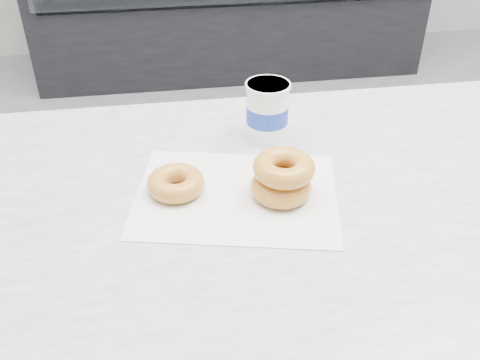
# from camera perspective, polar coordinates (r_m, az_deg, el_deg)

# --- Properties ---
(ground) EXTENTS (5.00, 5.00, 0.00)m
(ground) POSITION_cam_1_polar(r_m,az_deg,el_deg) (2.00, 7.25, -11.49)
(ground) COLOR gray
(ground) RESTS_ON ground
(counter) EXTENTS (3.06, 0.76, 0.90)m
(counter) POSITION_cam_1_polar(r_m,az_deg,el_deg) (1.30, 15.75, -16.41)
(counter) COLOR #333335
(counter) RESTS_ON ground
(wax_paper) EXTENTS (0.39, 0.33, 0.00)m
(wax_paper) POSITION_cam_1_polar(r_m,az_deg,el_deg) (0.91, -0.40, -1.61)
(wax_paper) COLOR silver
(wax_paper) RESTS_ON counter
(donut_single) EXTENTS (0.12, 0.12, 0.03)m
(donut_single) POSITION_cam_1_polar(r_m,az_deg,el_deg) (0.91, -6.85, -0.31)
(donut_single) COLOR #C67836
(donut_single) RESTS_ON wax_paper
(donut_stack) EXTENTS (0.13, 0.13, 0.07)m
(donut_stack) POSITION_cam_1_polar(r_m,az_deg,el_deg) (0.89, 4.54, 0.29)
(donut_stack) COLOR #C67836
(donut_stack) RESTS_ON wax_paper
(coffee_cup) EXTENTS (0.10, 0.10, 0.12)m
(coffee_cup) POSITION_cam_1_polar(r_m,az_deg,el_deg) (1.05, 2.93, 7.40)
(coffee_cup) COLOR white
(coffee_cup) RESTS_ON counter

